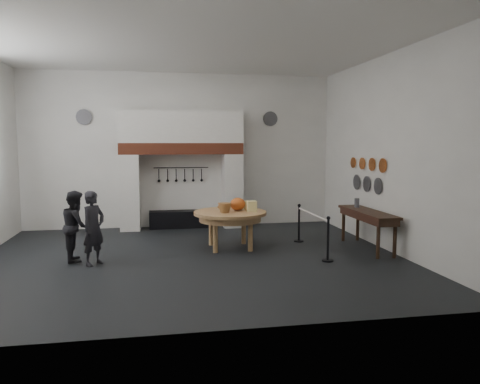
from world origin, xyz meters
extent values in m
cube|color=black|center=(0.00, 0.00, 0.00)|extent=(9.00, 8.00, 0.02)
cube|color=silver|center=(0.00, 0.00, 4.50)|extent=(9.00, 8.00, 0.02)
cube|color=white|center=(0.00, 4.00, 2.25)|extent=(9.00, 0.02, 4.50)
cube|color=white|center=(0.00, -4.00, 2.25)|extent=(9.00, 0.02, 4.50)
cube|color=white|center=(4.50, 0.00, 2.25)|extent=(0.02, 8.00, 4.50)
cube|color=silver|center=(-1.48, 3.65, 1.07)|extent=(0.55, 0.70, 2.15)
cube|color=silver|center=(1.48, 3.65, 1.07)|extent=(0.55, 0.70, 2.15)
cube|color=#9E442B|center=(0.00, 3.65, 2.31)|extent=(3.50, 0.72, 0.32)
cube|color=silver|center=(0.00, 3.65, 2.92)|extent=(3.50, 0.70, 0.90)
cube|color=black|center=(0.00, 3.72, 0.25)|extent=(1.90, 0.45, 0.50)
cylinder|color=black|center=(0.00, 3.92, 1.75)|extent=(1.60, 0.02, 0.02)
cylinder|color=tan|center=(0.95, 0.81, 0.84)|extent=(2.00, 2.00, 0.07)
ellipsoid|color=#C8651C|center=(1.15, 0.91, 1.03)|extent=(0.36, 0.36, 0.31)
cube|color=#FFF298|center=(1.45, 0.76, 0.99)|extent=(0.22, 0.22, 0.24)
cube|color=#DFD585|center=(1.43, 1.06, 0.97)|extent=(0.18, 0.18, 0.20)
cone|color=#A0613A|center=(0.80, 0.66, 0.98)|extent=(0.38, 0.38, 0.22)
ellipsoid|color=brown|center=(0.85, 1.16, 0.94)|extent=(0.31, 0.18, 0.13)
imported|color=black|center=(-2.01, -0.17, 0.76)|extent=(0.62, 0.66, 1.51)
imported|color=black|center=(-2.41, 0.23, 0.74)|extent=(0.67, 0.80, 1.49)
cube|color=#341B13|center=(4.10, 0.16, 0.87)|extent=(0.55, 2.20, 0.06)
cylinder|color=#55555A|center=(4.10, 0.76, 1.01)|extent=(0.12, 0.12, 0.22)
cylinder|color=#C6662D|center=(4.46, 0.20, 1.95)|extent=(0.03, 0.34, 0.34)
cylinder|color=#C6662D|center=(4.46, 0.75, 1.95)|extent=(0.03, 0.32, 0.32)
cylinder|color=#C6662D|center=(4.46, 1.30, 1.95)|extent=(0.03, 0.30, 0.30)
cylinder|color=#C6662D|center=(4.46, 1.85, 1.95)|extent=(0.03, 0.28, 0.28)
cylinder|color=#4C4C51|center=(4.46, 0.40, 1.45)|extent=(0.03, 0.40, 0.40)
cylinder|color=#4C4C51|center=(4.46, 1.00, 1.45)|extent=(0.03, 0.40, 0.40)
cylinder|color=#4C4C51|center=(4.46, 1.60, 1.45)|extent=(0.03, 0.40, 0.40)
cylinder|color=#4C4C51|center=(-2.70, 3.96, 3.20)|extent=(0.44, 0.03, 0.44)
cylinder|color=#4C4C51|center=(2.70, 3.96, 3.20)|extent=(0.44, 0.03, 0.44)
cylinder|color=black|center=(2.77, -0.79, 0.45)|extent=(0.05, 0.05, 0.90)
cylinder|color=black|center=(2.77, 1.21, 0.45)|extent=(0.05, 0.05, 0.90)
cylinder|color=white|center=(2.77, 0.21, 0.85)|extent=(0.04, 2.00, 0.04)
camera|label=1|loc=(-0.77, -9.90, 2.47)|focal=35.00mm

